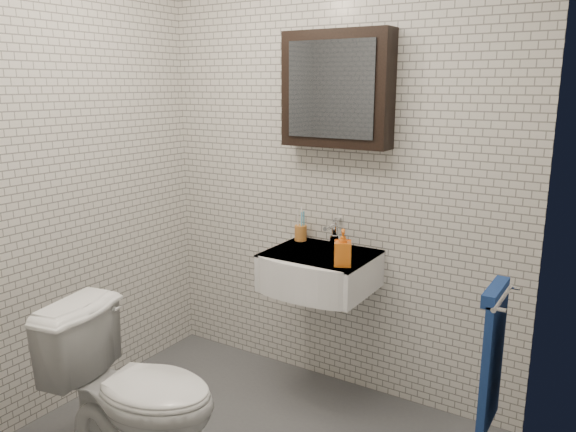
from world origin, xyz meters
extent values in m
cube|color=silver|center=(0.00, 1.00, 1.25)|extent=(2.20, 0.02, 2.50)
cube|color=silver|center=(-1.10, 0.00, 1.25)|extent=(0.02, 2.00, 2.50)
cube|color=silver|center=(1.10, 0.00, 1.25)|extent=(0.02, 2.00, 2.50)
cube|color=white|center=(0.05, 0.78, 0.75)|extent=(0.55, 0.45, 0.20)
cylinder|color=silver|center=(0.05, 0.80, 0.84)|extent=(0.31, 0.31, 0.02)
cylinder|color=silver|center=(0.05, 0.80, 0.85)|extent=(0.04, 0.04, 0.01)
cube|color=white|center=(0.05, 0.78, 0.84)|extent=(0.55, 0.45, 0.01)
cylinder|color=silver|center=(0.05, 0.94, 0.88)|extent=(0.06, 0.06, 0.06)
cylinder|color=silver|center=(0.05, 0.94, 0.94)|extent=(0.03, 0.03, 0.08)
cylinder|color=silver|center=(0.05, 0.88, 0.97)|extent=(0.02, 0.12, 0.02)
cube|color=silver|center=(0.05, 0.97, 0.99)|extent=(0.02, 0.09, 0.01)
cube|color=black|center=(0.05, 0.93, 1.70)|extent=(0.60, 0.14, 0.60)
cube|color=#3F444C|center=(0.05, 0.85, 1.70)|extent=(0.49, 0.01, 0.49)
cylinder|color=silver|center=(1.06, 0.35, 0.95)|extent=(0.02, 0.30, 0.02)
cylinder|color=silver|center=(1.08, 0.48, 0.95)|extent=(0.04, 0.02, 0.02)
cylinder|color=silver|center=(1.08, 0.22, 0.95)|extent=(0.04, 0.02, 0.02)
cube|color=navy|center=(1.05, 0.35, 0.68)|extent=(0.03, 0.26, 0.54)
cube|color=navy|center=(1.04, 0.35, 0.96)|extent=(0.05, 0.26, 0.05)
cylinder|color=#C17530|center=(-0.17, 0.93, 0.89)|extent=(0.07, 0.07, 0.09)
cylinder|color=white|center=(-0.18, 0.92, 0.95)|extent=(0.02, 0.03, 0.17)
cylinder|color=#40A4CE|center=(-0.15, 0.92, 0.94)|extent=(0.01, 0.02, 0.15)
cylinder|color=white|center=(-0.17, 0.94, 0.96)|extent=(0.02, 0.03, 0.18)
cylinder|color=#40A4CE|center=(-0.15, 0.94, 0.95)|extent=(0.02, 0.04, 0.16)
imported|color=orange|center=(0.25, 0.64, 0.94)|extent=(0.11, 0.11, 0.18)
imported|color=white|center=(-0.34, -0.20, 0.39)|extent=(0.83, 0.57, 0.78)
camera|label=1|loc=(1.43, -1.75, 1.73)|focal=35.00mm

